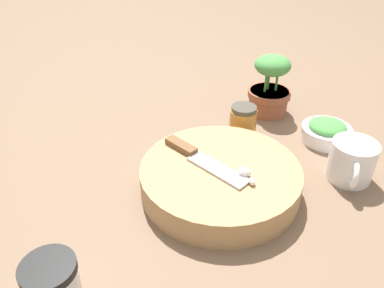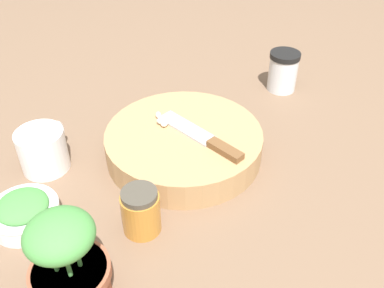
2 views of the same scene
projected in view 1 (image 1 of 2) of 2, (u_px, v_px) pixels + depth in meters
name	position (u px, v px, depth m)	size (l,w,h in m)	color
ground_plane	(200.00, 171.00, 0.78)	(5.00, 5.00, 0.00)	brown
cutting_board	(220.00, 178.00, 0.72)	(0.30, 0.30, 0.05)	tan
chef_knife	(200.00, 157.00, 0.72)	(0.10, 0.20, 0.01)	brown
garlic_cloves	(245.00, 174.00, 0.67)	(0.03, 0.05, 0.02)	silver
herb_bowl	(326.00, 131.00, 0.87)	(0.11, 0.11, 0.05)	white
coffee_mug	(352.00, 161.00, 0.74)	(0.10, 0.11, 0.08)	white
honey_jar	(243.00, 122.00, 0.87)	(0.06, 0.06, 0.08)	#BC7A2D
potted_herb	(270.00, 88.00, 0.96)	(0.11, 0.11, 0.16)	#935138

